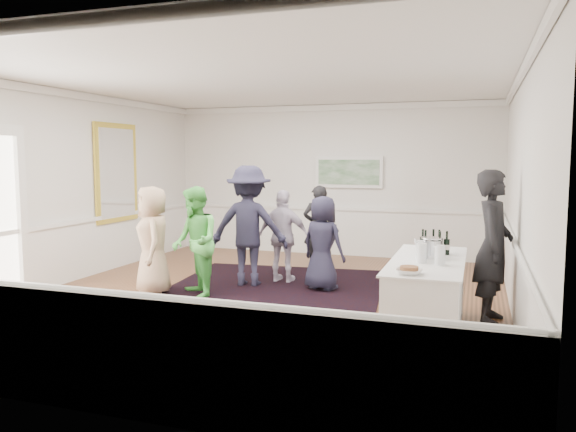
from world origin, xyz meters
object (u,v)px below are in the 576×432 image
(bartender, at_px, (493,246))
(guest_green, at_px, (195,242))
(guest_dark_b, at_px, (319,228))
(ice_bucket, at_px, (432,248))
(guest_dark_a, at_px, (249,226))
(nut_bowl, at_px, (409,270))
(guest_navy, at_px, (323,243))
(serving_table, at_px, (427,297))
(guest_lilac, at_px, (284,236))
(guest_tan, at_px, (153,241))

(bartender, height_order, guest_green, bartender)
(guest_dark_b, xyz_separation_m, ice_bucket, (2.28, -3.11, 0.22))
(guest_green, distance_m, guest_dark_a, 1.09)
(ice_bucket, bearing_deg, nut_bowl, -98.04)
(guest_navy, bearing_deg, serving_table, 153.40)
(guest_navy, bearing_deg, guest_dark_b, -53.96)
(ice_bucket, bearing_deg, guest_lilac, 143.22)
(guest_green, bearing_deg, guest_tan, -126.85)
(guest_green, bearing_deg, serving_table, 37.09)
(guest_lilac, xyz_separation_m, ice_bucket, (2.54, -1.90, 0.23))
(guest_lilac, bearing_deg, serving_table, 142.79)
(serving_table, bearing_deg, ice_bucket, 78.61)
(guest_green, relative_size, ice_bucket, 6.41)
(bartender, height_order, guest_dark_b, bartender)
(guest_lilac, bearing_deg, guest_dark_b, -100.40)
(guest_lilac, distance_m, guest_dark_b, 1.23)
(guest_lilac, distance_m, guest_navy, 0.82)
(bartender, distance_m, guest_tan, 4.87)
(guest_tan, relative_size, guest_lilac, 1.07)
(serving_table, xyz_separation_m, guest_tan, (-4.13, 0.63, 0.38))
(serving_table, xyz_separation_m, nut_bowl, (-0.12, -0.88, 0.48))
(guest_lilac, distance_m, nut_bowl, 3.80)
(ice_bucket, bearing_deg, bartender, 42.30)
(guest_green, distance_m, guest_navy, 1.98)
(serving_table, height_order, guest_dark_a, guest_dark_a)
(guest_dark_a, height_order, nut_bowl, guest_dark_a)
(guest_dark_a, bearing_deg, nut_bowl, 129.45)
(serving_table, relative_size, guest_green, 1.32)
(bartender, relative_size, guest_tan, 1.17)
(nut_bowl, bearing_deg, guest_green, 154.66)
(guest_dark_b, distance_m, ice_bucket, 3.86)
(guest_navy, height_order, ice_bucket, guest_navy)
(serving_table, bearing_deg, guest_green, 168.68)
(guest_navy, bearing_deg, guest_dark_a, 21.64)
(guest_tan, xyz_separation_m, guest_dark_a, (1.15, 1.03, 0.15))
(guest_green, relative_size, guest_navy, 1.12)
(bartender, distance_m, guest_dark_a, 3.81)
(nut_bowl, bearing_deg, guest_tan, 159.30)
(guest_navy, bearing_deg, ice_bucket, 156.54)
(serving_table, height_order, ice_bucket, ice_bucket)
(serving_table, height_order, guest_lilac, guest_lilac)
(guest_dark_a, distance_m, guest_navy, 1.25)
(guest_tan, distance_m, guest_navy, 2.62)
(guest_dark_b, bearing_deg, ice_bucket, 107.73)
(bartender, relative_size, nut_bowl, 7.07)
(guest_tan, relative_size, nut_bowl, 6.05)
(guest_green, bearing_deg, guest_dark_b, 113.59)
(guest_dark_a, bearing_deg, guest_tan, 32.91)
(guest_lilac, height_order, nut_bowl, guest_lilac)
(serving_table, relative_size, guest_dark_b, 1.39)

